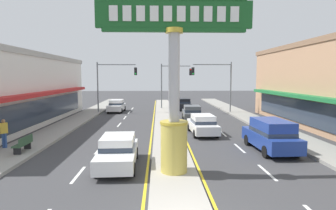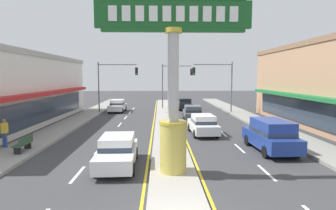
# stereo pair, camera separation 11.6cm
# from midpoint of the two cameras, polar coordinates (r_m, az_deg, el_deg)

# --- Properties ---
(median_strip) EXTENTS (2.11, 52.00, 0.14)m
(median_strip) POSITION_cam_midpoint_polar(r_m,az_deg,el_deg) (25.92, -0.18, -3.86)
(median_strip) COLOR #A39E93
(median_strip) RESTS_ON ground
(sidewalk_left) EXTENTS (2.61, 60.00, 0.18)m
(sidewalk_left) POSITION_cam_midpoint_polar(r_m,az_deg,el_deg) (25.35, -20.82, -4.42)
(sidewalk_left) COLOR gray
(sidewalk_left) RESTS_ON ground
(sidewalk_right) EXTENTS (2.61, 60.00, 0.18)m
(sidewalk_right) POSITION_cam_midpoint_polar(r_m,az_deg,el_deg) (25.79, 20.31, -4.23)
(sidewalk_right) COLOR gray
(sidewalk_right) RESTS_ON ground
(lane_markings) EXTENTS (8.85, 52.00, 0.01)m
(lane_markings) POSITION_cam_midpoint_polar(r_m,az_deg,el_deg) (24.60, -0.10, -4.54)
(lane_markings) COLOR silver
(lane_markings) RESTS_ON ground
(district_sign) EXTENTS (6.75, 1.26, 7.71)m
(district_sign) POSITION_cam_midpoint_polar(r_m,az_deg,el_deg) (12.25, 1.36, 3.64)
(district_sign) COLOR gold
(district_sign) RESTS_ON median_strip
(traffic_light_left_side) EXTENTS (4.86, 0.46, 6.20)m
(traffic_light_left_side) POSITION_cam_midpoint_polar(r_m,az_deg,el_deg) (34.29, -11.15, 5.41)
(traffic_light_left_side) COLOR slate
(traffic_light_left_side) RESTS_ON ground
(traffic_light_right_side) EXTENTS (4.86, 0.46, 6.20)m
(traffic_light_right_side) POSITION_cam_midpoint_polar(r_m,az_deg,el_deg) (33.93, 10.21, 5.42)
(traffic_light_right_side) COLOR slate
(traffic_light_right_side) RESTS_ON ground
(traffic_light_median_far) EXTENTS (4.20, 0.46, 6.20)m
(traffic_light_median_far) POSITION_cam_midpoint_polar(r_m,az_deg,el_deg) (38.00, 1.20, 5.47)
(traffic_light_median_far) COLOR slate
(traffic_light_median_far) RESTS_ON ground
(suv_near_right_lane) EXTENTS (2.09, 4.66, 1.90)m
(suv_near_right_lane) POSITION_cam_midpoint_polar(r_m,az_deg,el_deg) (17.67, 20.61, -5.80)
(suv_near_right_lane) COLOR navy
(suv_near_right_lane) RESTS_ON ground
(sedan_far_right_lane) EXTENTS (1.94, 4.35, 1.53)m
(sedan_far_right_lane) POSITION_cam_midpoint_polar(r_m,az_deg,el_deg) (28.24, 5.19, -1.61)
(sedan_far_right_lane) COLOR #4C5156
(sedan_far_right_lane) RESTS_ON ground
(sedan_near_left_lane) EXTENTS (1.93, 4.35, 1.53)m
(sedan_near_left_lane) POSITION_cam_midpoint_polar(r_m,az_deg,el_deg) (35.65, -10.26, -0.13)
(sedan_near_left_lane) COLOR white
(sedan_near_left_lane) RESTS_ON ground
(sedan_mid_left_lane) EXTENTS (1.91, 4.34, 1.53)m
(sedan_mid_left_lane) POSITION_cam_midpoint_polar(r_m,az_deg,el_deg) (37.59, 3.50, 0.25)
(sedan_mid_left_lane) COLOR black
(sedan_mid_left_lane) RESTS_ON ground
(sedan_far_left_oncoming) EXTENTS (1.99, 4.38, 1.53)m
(sedan_far_left_oncoming) POSITION_cam_midpoint_polar(r_m,az_deg,el_deg) (21.55, 7.35, -3.96)
(sedan_far_left_oncoming) COLOR white
(sedan_far_left_oncoming) RESTS_ON ground
(sedan_kerb_right) EXTENTS (1.94, 4.35, 1.53)m
(sedan_kerb_right) POSITION_cam_midpoint_polar(r_m,az_deg,el_deg) (14.07, -10.15, -9.28)
(sedan_kerb_right) COLOR white
(sedan_kerb_right) RESTS_ON ground
(street_bench) EXTENTS (0.48, 1.60, 0.88)m
(street_bench) POSITION_cam_midpoint_polar(r_m,az_deg,el_deg) (17.94, -27.40, -7.02)
(street_bench) COLOR #2D4C33
(street_bench) RESTS_ON sidewalk_left
(pedestrian_near_kerb) EXTENTS (0.45, 0.43, 1.73)m
(pedestrian_near_kerb) POSITION_cam_midpoint_polar(r_m,az_deg,el_deg) (19.37, -30.47, -4.70)
(pedestrian_near_kerb) COLOR #2D4C8C
(pedestrian_near_kerb) RESTS_ON sidewalk_left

